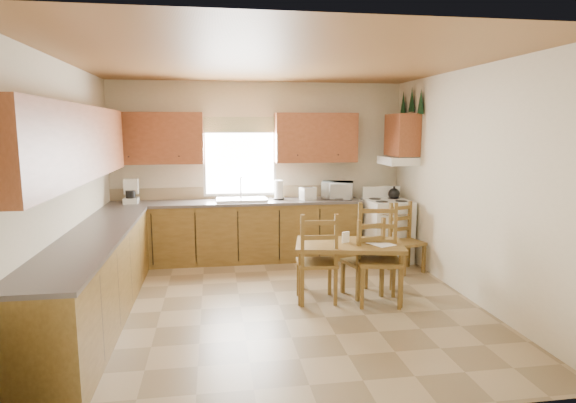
{
  "coord_description": "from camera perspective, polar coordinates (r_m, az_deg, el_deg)",
  "views": [
    {
      "loc": [
        -0.71,
        -5.22,
        2.01
      ],
      "look_at": [
        0.15,
        0.3,
        1.15
      ],
      "focal_mm": 30.0,
      "sensor_mm": 36.0,
      "label": 1
    }
  ],
  "objects": [
    {
      "name": "floor",
      "position": [
        5.64,
        -1.06,
        -12.14
      ],
      "size": [
        4.5,
        4.5,
        0.0
      ],
      "primitive_type": "plane",
      "color": "#887452",
      "rests_on": "ground"
    },
    {
      "name": "ceiling",
      "position": [
        5.31,
        -1.15,
        16.22
      ],
      "size": [
        4.5,
        4.5,
        0.0
      ],
      "primitive_type": "plane",
      "color": "brown",
      "rests_on": "floor"
    },
    {
      "name": "wall_left",
      "position": [
        5.48,
        -25.12,
        1.0
      ],
      "size": [
        4.5,
        4.5,
        0.0
      ],
      "primitive_type": "plane",
      "color": "beige",
      "rests_on": "floor"
    },
    {
      "name": "wall_right",
      "position": [
        6.03,
        20.59,
        1.92
      ],
      "size": [
        4.5,
        4.5,
        0.0
      ],
      "primitive_type": "plane",
      "color": "beige",
      "rests_on": "floor"
    },
    {
      "name": "wall_back",
      "position": [
        7.53,
        -3.43,
        3.72
      ],
      "size": [
        4.5,
        4.5,
        0.0
      ],
      "primitive_type": "plane",
      "color": "beige",
      "rests_on": "floor"
    },
    {
      "name": "wall_front",
      "position": [
        3.12,
        4.52,
        -3.49
      ],
      "size": [
        4.5,
        4.5,
        0.0
      ],
      "primitive_type": "plane",
      "color": "beige",
      "rests_on": "floor"
    },
    {
      "name": "lower_cab_back",
      "position": [
        7.34,
        -6.06,
        -3.63
      ],
      "size": [
        3.75,
        0.6,
        0.88
      ],
      "primitive_type": "cube",
      "color": "brown",
      "rests_on": "floor"
    },
    {
      "name": "lower_cab_left",
      "position": [
        5.45,
        -21.87,
        -8.65
      ],
      "size": [
        0.6,
        3.6,
        0.88
      ],
      "primitive_type": "cube",
      "color": "brown",
      "rests_on": "floor"
    },
    {
      "name": "counter_back",
      "position": [
        7.26,
        -6.12,
        -0.08
      ],
      "size": [
        3.75,
        0.63,
        0.04
      ],
      "primitive_type": "cube",
      "color": "#4F4846",
      "rests_on": "lower_cab_back"
    },
    {
      "name": "counter_left",
      "position": [
        5.33,
        -22.15,
        -3.92
      ],
      "size": [
        0.63,
        3.6,
        0.04
      ],
      "primitive_type": "cube",
      "color": "#4F4846",
      "rests_on": "lower_cab_left"
    },
    {
      "name": "backsplash",
      "position": [
        7.53,
        -6.24,
        1.08
      ],
      "size": [
        3.75,
        0.01,
        0.18
      ],
      "primitive_type": "cube",
      "color": "#92805C",
      "rests_on": "counter_back"
    },
    {
      "name": "upper_cab_back_left",
      "position": [
        7.35,
        -15.53,
        7.24
      ],
      "size": [
        1.41,
        0.33,
        0.75
      ],
      "primitive_type": "cube",
      "color": "brown",
      "rests_on": "wall_back"
    },
    {
      "name": "upper_cab_back_right",
      "position": [
        7.47,
        3.32,
        7.56
      ],
      "size": [
        1.25,
        0.33,
        0.75
      ],
      "primitive_type": "cube",
      "color": "brown",
      "rests_on": "wall_back"
    },
    {
      "name": "upper_cab_left",
      "position": [
        5.25,
        -24.19,
        6.3
      ],
      "size": [
        0.33,
        3.6,
        0.75
      ],
      "primitive_type": "cube",
      "color": "brown",
      "rests_on": "wall_left"
    },
    {
      "name": "upper_cab_stove",
      "position": [
        7.41,
        13.37,
        7.68
      ],
      "size": [
        0.33,
        0.62,
        0.62
      ],
      "primitive_type": "cube",
      "color": "brown",
      "rests_on": "wall_right"
    },
    {
      "name": "range_hood",
      "position": [
        7.41,
        12.9,
        4.75
      ],
      "size": [
        0.44,
        0.62,
        0.12
      ],
      "primitive_type": "cube",
      "color": "silver",
      "rests_on": "wall_right"
    },
    {
      "name": "window_frame",
      "position": [
        7.46,
        -5.72,
        5.18
      ],
      "size": [
        1.13,
        0.02,
        1.18
      ],
      "primitive_type": "cube",
      "color": "silver",
      "rests_on": "wall_back"
    },
    {
      "name": "window_pane",
      "position": [
        7.46,
        -5.72,
        5.18
      ],
      "size": [
        1.05,
        0.01,
        1.1
      ],
      "primitive_type": "cube",
      "color": "white",
      "rests_on": "wall_back"
    },
    {
      "name": "window_valance",
      "position": [
        7.42,
        -5.77,
        9.03
      ],
      "size": [
        1.19,
        0.01,
        0.24
      ],
      "primitive_type": "cube",
      "color": "#537239",
      "rests_on": "wall_back"
    },
    {
      "name": "sink_basin",
      "position": [
        7.26,
        -5.53,
        0.24
      ],
      "size": [
        0.75,
        0.45,
        0.04
      ],
      "primitive_type": "cube",
      "color": "silver",
      "rests_on": "counter_back"
    },
    {
      "name": "pine_decal_a",
      "position": [
        7.18,
        15.47,
        11.41
      ],
      "size": [
        0.22,
        0.22,
        0.36
      ],
      "primitive_type": "cone",
      "color": "black",
      "rests_on": "wall_right"
    },
    {
      "name": "pine_decal_b",
      "position": [
        7.47,
        14.45,
        11.64
      ],
      "size": [
        0.22,
        0.22,
        0.36
      ],
      "primitive_type": "cone",
      "color": "black",
      "rests_on": "wall_right"
    },
    {
      "name": "pine_decal_c",
      "position": [
        7.77,
        13.5,
        11.26
      ],
      "size": [
        0.22,
        0.22,
        0.36
      ],
      "primitive_type": "cone",
      "color": "black",
      "rests_on": "wall_right"
    },
    {
      "name": "stove",
      "position": [
        7.44,
        11.65,
        -3.46
      ],
      "size": [
        0.66,
        0.68,
        0.91
      ],
      "primitive_type": "cube",
      "rotation": [
        0.0,
        0.0,
        0.08
      ],
      "color": "silver",
      "rests_on": "floor"
    },
    {
      "name": "coffeemaker",
      "position": [
        7.33,
        -18.14,
        1.16
      ],
      "size": [
        0.24,
        0.28,
        0.35
      ],
      "primitive_type": "cube",
      "rotation": [
        0.0,
        0.0,
        0.16
      ],
      "color": "silver",
      "rests_on": "counter_back"
    },
    {
      "name": "paper_towel",
      "position": [
        7.33,
        -1.11,
        1.38
      ],
      "size": [
        0.16,
        0.16,
        0.3
      ],
      "primitive_type": "cylinder",
      "rotation": [
        0.0,
        0.0,
        -0.31
      ],
      "color": "white",
      "rests_on": "counter_back"
    },
    {
      "name": "toaster",
      "position": [
        7.36,
        2.36,
        0.97
      ],
      "size": [
        0.27,
        0.23,
        0.19
      ],
      "primitive_type": "cube",
      "rotation": [
        0.0,
        0.0,
        0.42
      ],
      "color": "silver",
      "rests_on": "counter_back"
    },
    {
      "name": "microwave",
      "position": [
        7.47,
        5.87,
        1.35
      ],
      "size": [
        0.52,
        0.44,
        0.26
      ],
      "primitive_type": "imported",
      "rotation": [
        0.0,
        0.0,
        -0.31
      ],
      "color": "silver",
      "rests_on": "counter_back"
    },
    {
      "name": "dining_table",
      "position": [
        5.81,
        7.21,
        -8.08
      ],
      "size": [
        1.36,
        0.95,
        0.67
      ],
      "primitive_type": "cube",
      "rotation": [
        0.0,
        0.0,
        -0.21
      ],
      "color": "brown",
      "rests_on": "floor"
    },
    {
      "name": "chair_near_left",
      "position": [
        5.62,
        3.41,
        -6.58
      ],
      "size": [
        0.46,
        0.44,
        1.05
      ],
      "primitive_type": "cube",
      "rotation": [
        0.0,
        0.0,
        3.09
      ],
      "color": "brown",
      "rests_on": "floor"
    },
    {
      "name": "chair_near_right",
      "position": [
        5.88,
        8.83,
        -6.45
      ],
      "size": [
        0.5,
        0.48,
        0.96
      ],
      "primitive_type": "cube",
      "rotation": [
        0.0,
        0.0,
        3.45
      ],
      "color": "brown",
      "rests_on": "floor"
    },
    {
      "name": "chair_far_left",
      "position": [
        5.62,
        10.76,
        -6.26
      ],
      "size": [
        0.56,
        0.54,
        1.14
      ],
      "primitive_type": "cube",
      "rotation": [
        0.0,
        0.0,
        -0.2
      ],
      "color": "brown",
      "rests_on": "floor"
    },
    {
      "name": "chair_far_right",
      "position": [
        6.95,
        13.94,
        -4.22
      ],
      "size": [
        0.5,
        0.49,
        0.96
      ],
      "primitive_type": "cube",
      "rotation": [
        0.0,
        0.0,
        0.3
      ],
      "color": "brown",
      "rests_on": "floor"
    },
    {
      "name": "table_paper",
      "position": [
        5.74,
        10.88,
        -4.93
      ],
      "size": [
        0.33,
        0.37,
        0.0
      ],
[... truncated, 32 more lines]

